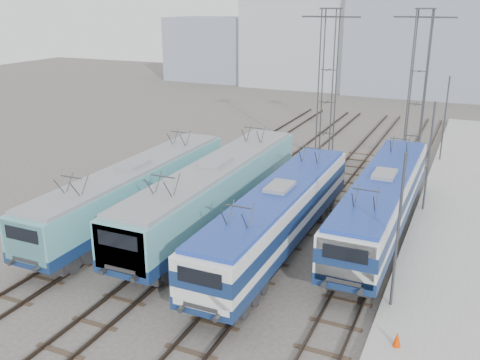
% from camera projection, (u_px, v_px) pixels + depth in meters
% --- Properties ---
extents(ground, '(160.00, 160.00, 0.00)m').
position_uv_depth(ground, '(191.00, 290.00, 24.41)').
color(ground, '#514C47').
extents(platform, '(4.00, 70.00, 0.30)m').
position_uv_depth(platform, '(442.00, 256.00, 27.30)').
color(platform, '#9E9E99').
rests_on(platform, ground).
extents(locomotive_far_left, '(2.73, 17.20, 3.24)m').
position_uv_depth(locomotive_far_left, '(133.00, 189.00, 31.01)').
color(locomotive_far_left, navy).
rests_on(locomotive_far_left, ground).
extents(locomotive_center_left, '(2.92, 18.42, 3.47)m').
position_uv_depth(locomotive_center_left, '(214.00, 190.00, 30.52)').
color(locomotive_center_left, navy).
rests_on(locomotive_center_left, ground).
extents(locomotive_center_right, '(2.71, 17.14, 3.22)m').
position_uv_depth(locomotive_center_right, '(278.00, 214.00, 27.35)').
color(locomotive_center_right, navy).
rests_on(locomotive_center_right, ground).
extents(locomotive_far_right, '(2.73, 17.27, 3.25)m').
position_uv_depth(locomotive_far_right, '(382.00, 200.00, 29.22)').
color(locomotive_far_right, navy).
rests_on(locomotive_far_right, ground).
extents(catenary_tower_west, '(4.50, 1.20, 12.00)m').
position_uv_depth(catenary_tower_west, '(327.00, 81.00, 41.30)').
color(catenary_tower_west, '#3F4247').
rests_on(catenary_tower_west, ground).
extents(catenary_tower_east, '(4.50, 1.20, 12.00)m').
position_uv_depth(catenary_tower_east, '(418.00, 83.00, 40.49)').
color(catenary_tower_east, '#3F4247').
rests_on(catenary_tower_east, ground).
extents(mast_front, '(0.12, 0.12, 7.00)m').
position_uv_depth(mast_front, '(398.00, 236.00, 21.67)').
color(mast_front, '#3F4247').
rests_on(mast_front, ground).
extents(mast_mid, '(0.12, 0.12, 7.00)m').
position_uv_depth(mast_mid, '(429.00, 159.00, 32.04)').
color(mast_mid, '#3F4247').
rests_on(mast_mid, ground).
extents(mast_rear, '(0.12, 0.12, 7.00)m').
position_uv_depth(mast_rear, '(444.00, 121.00, 42.41)').
color(mast_rear, '#3F4247').
rests_on(mast_rear, ground).
extents(safety_cone, '(0.31, 0.31, 0.60)m').
position_uv_depth(safety_cone, '(397.00, 339.00, 19.86)').
color(safety_cone, '#DA3700').
rests_on(safety_cone, platform).
extents(building_west, '(18.00, 12.00, 14.00)m').
position_uv_depth(building_west, '(309.00, 39.00, 81.20)').
color(building_west, '#A3ADB7').
rests_on(building_west, ground).
extents(building_center, '(22.00, 14.00, 18.00)m').
position_uv_depth(building_center, '(435.00, 28.00, 73.55)').
color(building_center, '#818EA1').
rests_on(building_center, ground).
extents(building_far_west, '(14.00, 10.00, 10.00)m').
position_uv_depth(building_far_west, '(215.00, 49.00, 88.06)').
color(building_far_west, '#818EA1').
rests_on(building_far_west, ground).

